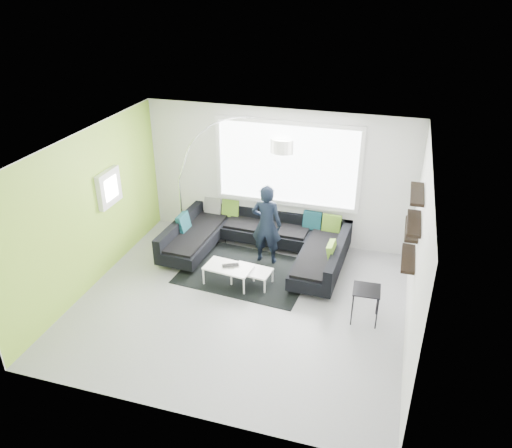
# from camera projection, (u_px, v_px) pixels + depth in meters

# --- Properties ---
(ground) EXTENTS (5.50, 5.50, 0.00)m
(ground) POSITION_uv_depth(u_px,v_px,m) (240.00, 303.00, 8.63)
(ground) COLOR gray
(ground) RESTS_ON ground
(room_shell) EXTENTS (5.54, 5.04, 2.82)m
(room_shell) POSITION_uv_depth(u_px,v_px,m) (245.00, 204.00, 7.97)
(room_shell) COLOR silver
(room_shell) RESTS_ON ground
(sectional_sofa) EXTENTS (3.51, 2.27, 0.74)m
(sectional_sofa) POSITION_uv_depth(u_px,v_px,m) (256.00, 244.00, 9.83)
(sectional_sofa) COLOR black
(sectional_sofa) RESTS_ON ground
(rug) EXTENTS (2.50, 1.91, 0.01)m
(rug) POSITION_uv_depth(u_px,v_px,m) (246.00, 272.00, 9.52)
(rug) COLOR black
(rug) RESTS_ON ground
(coffee_table) EXTENTS (1.16, 0.76, 0.36)m
(coffee_table) POSITION_uv_depth(u_px,v_px,m) (240.00, 275.00, 9.09)
(coffee_table) COLOR white
(coffee_table) RESTS_ON ground
(arc_lamp) EXTENTS (2.66, 1.67, 2.62)m
(arc_lamp) POSITION_uv_depth(u_px,v_px,m) (179.00, 180.00, 10.21)
(arc_lamp) COLOR silver
(arc_lamp) RESTS_ON ground
(side_table) EXTENTS (0.45, 0.45, 0.60)m
(side_table) POSITION_uv_depth(u_px,v_px,m) (365.00, 304.00, 8.11)
(side_table) COLOR black
(side_table) RESTS_ON ground
(person) EXTENTS (0.59, 0.39, 1.61)m
(person) POSITION_uv_depth(u_px,v_px,m) (266.00, 224.00, 9.52)
(person) COLOR black
(person) RESTS_ON ground
(laptop) EXTENTS (0.46, 0.44, 0.02)m
(laptop) POSITION_uv_depth(u_px,v_px,m) (231.00, 267.00, 8.99)
(laptop) COLOR black
(laptop) RESTS_ON coffee_table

